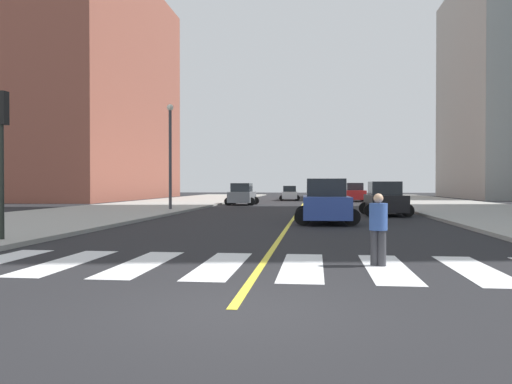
# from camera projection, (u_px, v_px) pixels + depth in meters

# --- Properties ---
(ground_plane) EXTENTS (220.00, 220.00, 0.00)m
(ground_plane) POSITION_uv_depth(u_px,v_px,m) (231.00, 310.00, 7.39)
(ground_plane) COLOR black
(sidewalk_kerb_west) EXTENTS (10.00, 120.00, 0.15)m
(sidewalk_kerb_west) POSITION_uv_depth(u_px,v_px,m) (73.00, 216.00, 28.67)
(sidewalk_kerb_west) COLOR #9E9B93
(sidewalk_kerb_west) RESTS_ON ground
(crosswalk_paint) EXTENTS (13.50, 4.00, 0.01)m
(crosswalk_paint) POSITION_uv_depth(u_px,v_px,m) (261.00, 266.00, 11.36)
(crosswalk_paint) COLOR silver
(crosswalk_paint) RESTS_ON ground
(lane_divider_paint) EXTENTS (0.16, 80.00, 0.01)m
(lane_divider_paint) POSITION_uv_depth(u_px,v_px,m) (303.00, 204.00, 47.12)
(lane_divider_paint) COLOR yellow
(lane_divider_paint) RESTS_ON ground
(low_rise_brick_west) EXTENTS (16.00, 32.00, 27.29)m
(low_rise_brick_west) POSITION_uv_depth(u_px,v_px,m) (84.00, 90.00, 64.83)
(low_rise_brick_west) COLOR #934E3D
(low_rise_brick_west) RESTS_ON ground
(car_black_nearest) EXTENTS (2.80, 4.44, 1.97)m
(car_black_nearest) POSITION_uv_depth(u_px,v_px,m) (385.00, 200.00, 30.17)
(car_black_nearest) COLOR black
(car_black_nearest) RESTS_ON ground
(car_gray_second) EXTENTS (2.71, 4.31, 1.92)m
(car_gray_second) POSITION_uv_depth(u_px,v_px,m) (242.00, 195.00, 45.53)
(car_gray_second) COLOR slate
(car_gray_second) RESTS_ON ground
(car_blue_third) EXTENTS (2.95, 4.66, 2.06)m
(car_blue_third) POSITION_uv_depth(u_px,v_px,m) (326.00, 202.00, 24.18)
(car_blue_third) COLOR #2D479E
(car_blue_third) RESTS_ON ground
(car_white_fourth) EXTENTS (2.41, 3.77, 1.65)m
(car_white_fourth) POSITION_uv_depth(u_px,v_px,m) (290.00, 194.00, 58.69)
(car_white_fourth) COLOR silver
(car_white_fourth) RESTS_ON ground
(car_red_fifth) EXTENTS (2.83, 4.46, 1.97)m
(car_red_fifth) POSITION_uv_depth(u_px,v_px,m) (354.00, 193.00, 54.63)
(car_red_fifth) COLOR red
(car_red_fifth) RESTS_ON ground
(traffic_light_far_corner) EXTENTS (0.36, 0.41, 4.43)m
(traffic_light_far_corner) POSITION_uv_depth(u_px,v_px,m) (2.00, 135.00, 15.53)
(traffic_light_far_corner) COLOR black
(traffic_light_far_corner) RESTS_ON sidewalk_kerb_west
(pedestrian_crossing) EXTENTS (0.39, 0.39, 1.60)m
(pedestrian_crossing) POSITION_uv_depth(u_px,v_px,m) (378.00, 226.00, 11.37)
(pedestrian_crossing) COLOR #38383D
(pedestrian_crossing) RESTS_ON ground
(street_lamp) EXTENTS (0.44, 0.44, 7.03)m
(street_lamp) POSITION_uv_depth(u_px,v_px,m) (170.00, 147.00, 34.76)
(street_lamp) COLOR #38383D
(street_lamp) RESTS_ON sidewalk_kerb_west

